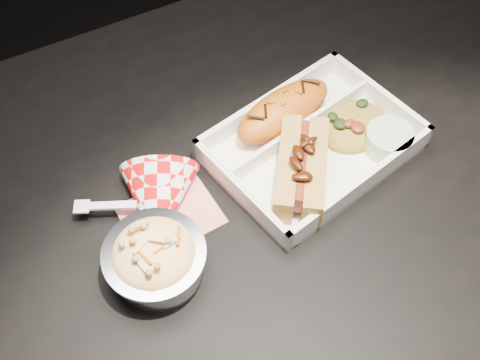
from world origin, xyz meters
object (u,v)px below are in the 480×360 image
object	(u,v)px
food_tray	(311,146)
hotdog	(301,167)
foil_coleslaw_cup	(155,258)
napkin_fork	(159,206)
fried_pastry	(284,111)
dining_table	(280,233)

from	to	relation	value
food_tray	hotdog	bearing A→B (deg)	-149.23
foil_coleslaw_cup	napkin_fork	world-z (taller)	foil_coleslaw_cup
fried_pastry	hotdog	xyz separation A→B (m)	(-0.03, -0.09, 0.00)
food_tray	dining_table	bearing A→B (deg)	-157.87
fried_pastry	hotdog	bearing A→B (deg)	-107.23
dining_table	hotdog	size ratio (longest dim) A/B	8.29
dining_table	fried_pastry	xyz separation A→B (m)	(0.06, 0.10, 0.12)
dining_table	hotdog	distance (m)	0.13
food_tray	hotdog	distance (m)	0.06
food_tray	hotdog	world-z (taller)	hotdog
foil_coleslaw_cup	food_tray	bearing A→B (deg)	14.88
hotdog	napkin_fork	distance (m)	0.18
dining_table	napkin_fork	xyz separation A→B (m)	(-0.14, 0.05, 0.11)
fried_pastry	napkin_fork	size ratio (longest dim) A/B	0.92
dining_table	fried_pastry	bearing A→B (deg)	60.55
dining_table	fried_pastry	distance (m)	0.17
dining_table	fried_pastry	size ratio (longest dim) A/B	8.05
food_tray	hotdog	xyz separation A→B (m)	(-0.04, -0.04, 0.02)
food_tray	foil_coleslaw_cup	world-z (taller)	foil_coleslaw_cup
fried_pastry	foil_coleslaw_cup	size ratio (longest dim) A/B	1.31
napkin_fork	hotdog	bearing A→B (deg)	12.13
dining_table	napkin_fork	bearing A→B (deg)	160.86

